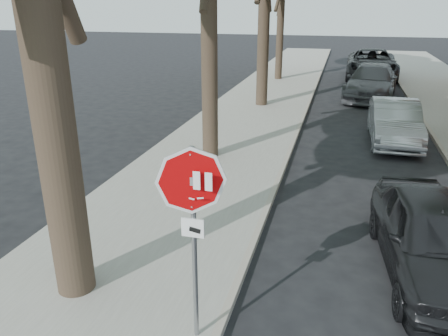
# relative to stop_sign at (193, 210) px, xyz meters

# --- Properties ---
(sidewalk_left) EXTENTS (4.00, 55.00, 0.12)m
(sidewalk_left) POSITION_rel_stop_sign_xyz_m (-1.80, 12.03, -1.89)
(sidewalk_left) COLOR gray
(sidewalk_left) RESTS_ON ground
(curb_left) EXTENTS (0.12, 55.00, 0.13)m
(curb_left) POSITION_rel_stop_sign_xyz_m (0.25, 12.03, -1.88)
(curb_left) COLOR #9E9384
(curb_left) RESTS_ON ground
(curb_right) EXTENTS (0.12, 55.00, 0.13)m
(curb_right) POSITION_rel_stop_sign_xyz_m (4.65, 12.03, -1.88)
(curb_right) COLOR #9E9384
(curb_right) RESTS_ON ground
(stop_sign) EXTENTS (0.76, 0.34, 2.61)m
(stop_sign) POSITION_rel_stop_sign_xyz_m (0.00, 0.00, 0.00)
(stop_sign) COLOR gray
(stop_sign) RESTS_ON sidewalk_left
(car_a) EXTENTS (1.94, 4.05, 1.34)m
(car_a) POSITION_rel_stop_sign_xyz_m (3.20, 2.52, -1.28)
(car_a) COLOR black
(car_a) RESTS_ON ground
(car_b) EXTENTS (1.44, 4.04, 1.33)m
(car_b) POSITION_rel_stop_sign_xyz_m (3.30, 10.12, -1.29)
(car_b) COLOR #9FA0A7
(car_b) RESTS_ON ground
(car_c) EXTENTS (2.84, 5.53, 1.54)m
(car_c) POSITION_rel_stop_sign_xyz_m (2.91, 17.25, -1.18)
(car_c) COLOR #4A4A4F
(car_c) RESTS_ON ground
(car_d) EXTENTS (2.91, 6.13, 1.69)m
(car_d) POSITION_rel_stop_sign_xyz_m (3.19, 23.23, -1.10)
(car_d) COLOR black
(car_d) RESTS_ON ground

